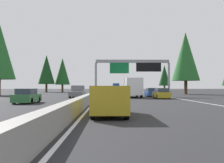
# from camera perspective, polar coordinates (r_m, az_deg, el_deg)

# --- Properties ---
(ground_plane) EXTENTS (320.00, 320.00, 0.00)m
(ground_plane) POSITION_cam_1_polar(r_m,az_deg,el_deg) (61.94, -2.54, -2.72)
(ground_plane) COLOR #262628
(median_barrier) EXTENTS (180.00, 0.56, 0.90)m
(median_barrier) POSITION_cam_1_polar(r_m,az_deg,el_deg) (81.93, -2.37, -2.03)
(median_barrier) COLOR gray
(median_barrier) RESTS_ON ground
(shoulder_stripe_right) EXTENTS (160.00, 0.16, 0.01)m
(shoulder_stripe_right) POSITION_cam_1_polar(r_m,az_deg,el_deg) (72.59, 6.82, -2.48)
(shoulder_stripe_right) COLOR silver
(shoulder_stripe_right) RESTS_ON ground
(shoulder_stripe_median) EXTENTS (160.00, 0.16, 0.01)m
(shoulder_stripe_median) POSITION_cam_1_polar(r_m,az_deg,el_deg) (71.93, -2.12, -2.50)
(shoulder_stripe_median) COLOR silver
(shoulder_stripe_median) RESTS_ON ground
(sign_gantry_overhead) EXTENTS (0.50, 12.68, 6.21)m
(sign_gantry_overhead) POSITION_cam_1_polar(r_m,az_deg,el_deg) (43.72, 4.76, 3.14)
(sign_gantry_overhead) COLOR gray
(sign_gantry_overhead) RESTS_ON ground
(minivan_far_center) EXTENTS (5.00, 1.95, 1.69)m
(minivan_far_center) POSITION_cam_1_polar(r_m,az_deg,el_deg) (14.79, -0.57, -3.85)
(minivan_far_center) COLOR #AD931E
(minivan_far_center) RESTS_ON ground
(box_truck_mid_left) EXTENTS (8.50, 2.40, 2.95)m
(box_truck_mid_left) POSITION_cam_1_polar(r_m,az_deg,el_deg) (40.75, 4.50, -1.23)
(box_truck_mid_left) COLOR white
(box_truck_mid_left) RESTS_ON ground
(sedan_near_right) EXTENTS (4.40, 1.80, 1.47)m
(sedan_near_right) POSITION_cam_1_polar(r_m,az_deg,el_deg) (44.91, 8.70, -2.40)
(sedan_near_right) COLOR #1E4793
(sedan_near_right) RESTS_ON ground
(sedan_mid_center) EXTENTS (4.40, 1.80, 1.47)m
(sedan_mid_center) POSITION_cam_1_polar(r_m,az_deg,el_deg) (130.92, 2.25, -1.62)
(sedan_mid_center) COLOR #1E4793
(sedan_mid_center) RESTS_ON ground
(pickup_near_center) EXTENTS (5.60, 2.00, 1.86)m
(pickup_near_center) POSITION_cam_1_polar(r_m,az_deg,el_deg) (124.84, -0.91, -1.53)
(pickup_near_center) COLOR #2D6B38
(pickup_near_center) RESTS_ON ground
(sedan_distant_a) EXTENTS (4.40, 1.80, 1.47)m
(sedan_distant_a) POSITION_cam_1_polar(r_m,az_deg,el_deg) (36.91, 10.82, -2.66)
(sedan_distant_a) COLOR #AD931E
(sedan_distant_a) RESTS_ON ground
(bus_far_left) EXTENTS (11.50, 2.55, 3.10)m
(bus_far_left) POSITION_cam_1_polar(r_m,az_deg,el_deg) (109.63, 0.84, -1.16)
(bus_far_left) COLOR #1E4793
(bus_far_left) RESTS_ON ground
(minivan_far_right) EXTENTS (5.00, 1.95, 1.69)m
(minivan_far_right) POSITION_cam_1_polar(r_m,az_deg,el_deg) (85.75, 3.93, -1.66)
(minivan_far_right) COLOR #1E4793
(minivan_far_right) RESTS_ON ground
(oncoming_near) EXTENTS (5.60, 2.00, 1.86)m
(oncoming_near) POSITION_cam_1_polar(r_m,az_deg,el_deg) (40.87, -7.60, -2.20)
(oncoming_near) COLOR slate
(oncoming_near) RESTS_ON ground
(oncoming_far) EXTENTS (4.40, 1.80, 1.47)m
(oncoming_far) POSITION_cam_1_polar(r_m,az_deg,el_deg) (27.38, -18.22, -3.14)
(oncoming_far) COLOR #2D6B38
(oncoming_far) RESTS_ON ground
(conifer_right_mid) EXTENTS (6.07, 6.07, 13.79)m
(conifer_right_mid) POSITION_cam_1_polar(r_m,az_deg,el_deg) (59.80, 15.90, 5.33)
(conifer_right_mid) COLOR #4C3823
(conifer_right_mid) RESTS_ON ground
(conifer_right_far) EXTENTS (4.24, 4.24, 9.63)m
(conifer_right_far) POSITION_cam_1_polar(r_m,az_deg,el_deg) (96.53, 11.48, 1.32)
(conifer_right_far) COLOR #4C3823
(conifer_right_far) RESTS_ON ground
(conifer_left_mid) EXTENTS (4.76, 4.76, 10.82)m
(conifer_left_mid) POSITION_cam_1_polar(r_m,az_deg,el_deg) (83.79, -10.85, 2.20)
(conifer_left_mid) COLOR #4C3823
(conifer_left_mid) RESTS_ON ground
(conifer_left_far) EXTENTS (5.08, 5.08, 11.56)m
(conifer_left_far) POSITION_cam_1_polar(r_m,az_deg,el_deg) (82.98, -14.23, 2.56)
(conifer_left_far) COLOR #4C3823
(conifer_left_far) RESTS_ON ground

